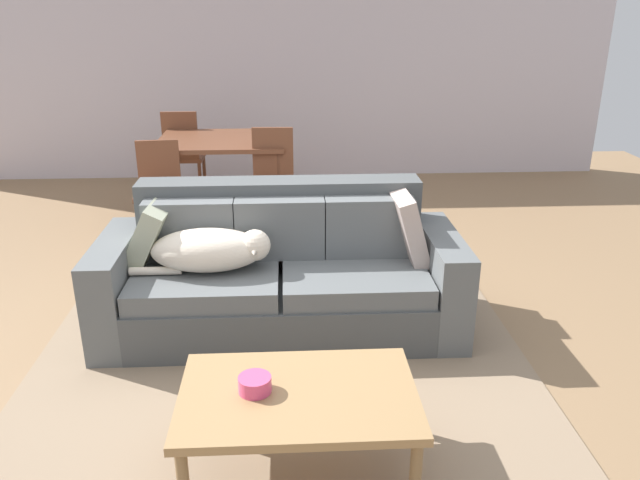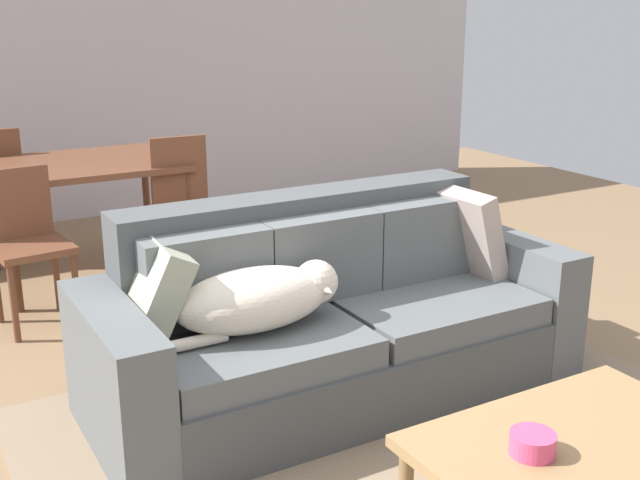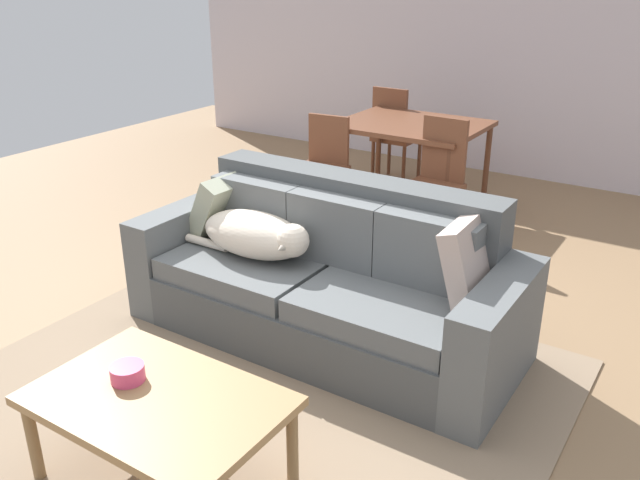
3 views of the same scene
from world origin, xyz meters
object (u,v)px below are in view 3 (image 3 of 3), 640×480
object	(u,v)px
throw_pillow_by_right_arm	(471,263)
dog_on_left_cushion	(257,235)
dining_table	(411,131)
couch	(328,281)
coffee_table	(158,406)
throw_pillow_by_left_arm	(222,206)
dining_chair_near_right	(437,176)
dining_chair_far_left	(394,131)
dining_chair_near_left	(323,163)
bowl_on_coffee_table	(128,373)

from	to	relation	value
throw_pillow_by_right_arm	dog_on_left_cushion	bearing A→B (deg)	-172.50
dining_table	couch	bearing A→B (deg)	-75.73
coffee_table	throw_pillow_by_left_arm	bearing A→B (deg)	121.67
dining_table	dining_chair_near_right	size ratio (longest dim) A/B	1.23
throw_pillow_by_right_arm	dining_chair_far_left	world-z (taller)	dining_chair_far_left
couch	throw_pillow_by_left_arm	bearing A→B (deg)	176.67
couch	dining_table	world-z (taller)	couch
dining_chair_near_left	dining_table	bearing A→B (deg)	46.68
coffee_table	dining_chair_near_left	size ratio (longest dim) A/B	1.16
coffee_table	dining_chair_near_right	size ratio (longest dim) A/B	1.06
dog_on_left_cushion	throw_pillow_by_left_arm	bearing A→B (deg)	157.90
dining_chair_near_right	dining_chair_far_left	world-z (taller)	dining_chair_near_right
bowl_on_coffee_table	dining_chair_far_left	size ratio (longest dim) A/B	0.15
coffee_table	dining_table	world-z (taller)	dining_table
couch	dog_on_left_cushion	world-z (taller)	couch
throw_pillow_by_left_arm	dining_chair_far_left	bearing A→B (deg)	94.31
dog_on_left_cushion	dining_table	world-z (taller)	dining_table
bowl_on_coffee_table	dining_table	world-z (taller)	dining_table
throw_pillow_by_left_arm	dining_chair_near_left	xyz separation A→B (m)	(-0.23, 1.51, -0.12)
couch	dining_chair_near_right	distance (m)	1.67
throw_pillow_by_right_arm	dining_chair_near_left	distance (m)	2.41
throw_pillow_by_left_arm	throw_pillow_by_right_arm	world-z (taller)	throw_pillow_by_right_arm
coffee_table	bowl_on_coffee_table	world-z (taller)	bowl_on_coffee_table
dining_chair_far_left	coffee_table	bearing A→B (deg)	105.42
throw_pillow_by_right_arm	dining_table	world-z (taller)	throw_pillow_by_right_arm
coffee_table	dining_chair_far_left	size ratio (longest dim) A/B	1.07
dining_chair_near_right	throw_pillow_by_right_arm	bearing A→B (deg)	-58.68
throw_pillow_by_left_arm	coffee_table	xyz separation A→B (m)	(0.90, -1.46, -0.24)
dining_table	dining_chair_far_left	size ratio (longest dim) A/B	1.24
dining_chair_far_left	throw_pillow_by_right_arm	bearing A→B (deg)	124.49
dining_table	dining_chair_far_left	xyz separation A→B (m)	(-0.47, 0.61, -0.18)
dog_on_left_cushion	dining_chair_near_left	bearing A→B (deg)	110.78
throw_pillow_by_right_arm	dining_chair_near_left	xyz separation A→B (m)	(-1.87, 1.52, -0.14)
dog_on_left_cushion	bowl_on_coffee_table	xyz separation A→B (m)	(0.31, -1.28, -0.11)
dining_chair_far_left	throw_pillow_by_left_arm	bearing A→B (deg)	95.00
coffee_table	dining_chair_near_right	xyz separation A→B (m)	(-0.15, 3.07, 0.15)
throw_pillow_by_left_arm	dining_table	bearing A→B (deg)	83.11
coffee_table	bowl_on_coffee_table	distance (m)	0.20
dog_on_left_cushion	dining_chair_near_right	bearing A→B (deg)	79.27
dining_table	dining_chair_far_left	distance (m)	0.79
couch	coffee_table	xyz separation A→B (m)	(0.08, -1.41, 0.04)
couch	dining_chair_near_left	world-z (taller)	couch
dog_on_left_cushion	dining_chair_far_left	distance (m)	2.99
dog_on_left_cushion	dining_table	bearing A→B (deg)	93.73
throw_pillow_by_left_arm	dining_chair_near_right	size ratio (longest dim) A/B	0.42
throw_pillow_by_right_arm	dining_chair_far_left	bearing A→B (deg)	123.80
bowl_on_coffee_table	dining_chair_near_left	distance (m)	3.10
throw_pillow_by_left_arm	dining_table	world-z (taller)	throw_pillow_by_left_arm
dining_table	coffee_table	bearing A→B (deg)	-79.94
dog_on_left_cushion	throw_pillow_by_left_arm	world-z (taller)	throw_pillow_by_left_arm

